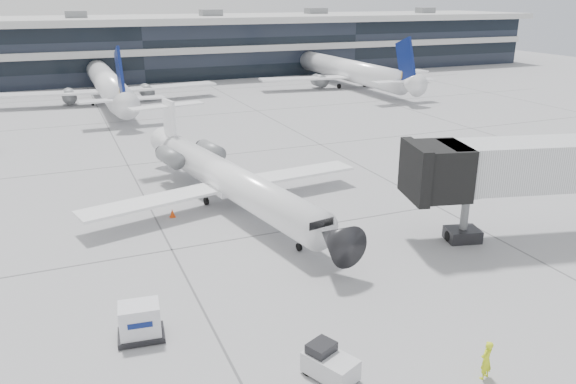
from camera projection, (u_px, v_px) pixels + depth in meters
name	position (u px, v px, depth m)	size (l,w,h in m)	color
ground	(316.00, 226.00, 38.66)	(220.00, 220.00, 0.00)	gray
terminal	(134.00, 50.00, 108.36)	(170.00, 22.00, 10.00)	black
bg_jet_center	(109.00, 102.00, 83.61)	(32.00, 40.00, 9.60)	white
bg_jet_right	(346.00, 86.00, 98.19)	(32.00, 40.00, 9.60)	white
regional_jet	(228.00, 178.00, 41.70)	(22.04, 27.48, 6.37)	white
ramp_worker	(486.00, 360.00, 23.02)	(0.64, 0.42, 1.74)	#D4EC18
baggage_tug	(329.00, 363.00, 23.19)	(2.10, 2.55, 1.41)	silver
cargo_uld	(140.00, 322.00, 25.72)	(2.27, 1.79, 1.71)	black
traffic_cone	(172.00, 213.00, 40.12)	(0.52, 0.52, 0.61)	#EC450C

